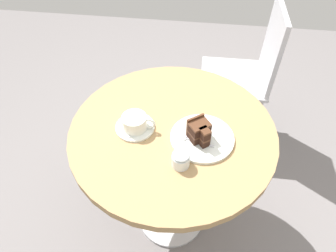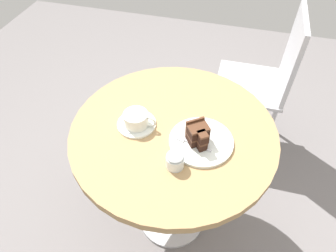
% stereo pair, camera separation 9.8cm
% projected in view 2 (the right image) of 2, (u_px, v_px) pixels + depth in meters
% --- Properties ---
extents(ground_plane, '(4.40, 4.40, 0.01)m').
position_uv_depth(ground_plane, '(172.00, 217.00, 1.67)').
color(ground_plane, slate).
rests_on(ground_plane, ground).
extents(cafe_table, '(0.79, 0.79, 0.72)m').
position_uv_depth(cafe_table, '(173.00, 148.00, 1.22)').
color(cafe_table, '#A37F51').
rests_on(cafe_table, ground).
extents(saucer, '(0.15, 0.15, 0.01)m').
position_uv_depth(saucer, '(137.00, 124.00, 1.15)').
color(saucer, silver).
rests_on(saucer, cafe_table).
extents(coffee_cup, '(0.13, 0.09, 0.06)m').
position_uv_depth(coffee_cup, '(136.00, 119.00, 1.12)').
color(coffee_cup, silver).
rests_on(coffee_cup, saucer).
extents(teaspoon, '(0.07, 0.07, 0.00)m').
position_uv_depth(teaspoon, '(123.00, 123.00, 1.14)').
color(teaspoon, silver).
rests_on(teaspoon, saucer).
extents(cake_plate, '(0.23, 0.23, 0.01)m').
position_uv_depth(cake_plate, '(201.00, 141.00, 1.09)').
color(cake_plate, silver).
rests_on(cake_plate, cafe_table).
extents(cake_slice, '(0.09, 0.10, 0.08)m').
position_uv_depth(cake_slice, '(198.00, 134.00, 1.05)').
color(cake_slice, black).
rests_on(cake_slice, cake_plate).
extents(fork, '(0.14, 0.05, 0.00)m').
position_uv_depth(fork, '(189.00, 142.00, 1.07)').
color(fork, silver).
rests_on(fork, cake_plate).
extents(napkin, '(0.16, 0.17, 0.00)m').
position_uv_depth(napkin, '(197.00, 134.00, 1.12)').
color(napkin, silver).
rests_on(napkin, cafe_table).
extents(cafe_chair, '(0.38, 0.38, 0.89)m').
position_uv_depth(cafe_chair, '(268.00, 76.00, 1.68)').
color(cafe_chair, '#BCBCC1').
rests_on(cafe_chair, ground).
extents(sugar_pot, '(0.06, 0.06, 0.06)m').
position_uv_depth(sugar_pot, '(175.00, 160.00, 1.00)').
color(sugar_pot, silver).
rests_on(sugar_pot, cafe_table).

